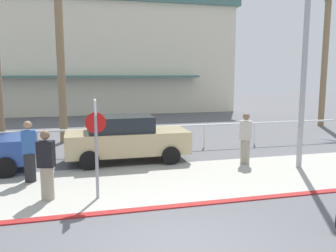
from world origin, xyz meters
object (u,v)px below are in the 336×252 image
at_px(stop_sign_bike_lane, 96,135).
at_px(pedestrian_2, 29,154).
at_px(pedestrian_0, 245,140).
at_px(streetlight_curb, 310,40).
at_px(car_tan_2, 126,138).
at_px(palm_tree_3, 327,29).
at_px(pedestrian_1, 47,168).

bearing_deg(stop_sign_bike_lane, pedestrian_2, 133.82).
xyz_separation_m(pedestrian_0, pedestrian_2, (-7.15, -0.32, 0.00)).
bearing_deg(streetlight_curb, car_tan_2, 155.20).
bearing_deg(palm_tree_3, stop_sign_bike_lane, -145.84).
xyz_separation_m(stop_sign_bike_lane, pedestrian_0, (5.30, 2.25, -0.82)).
height_order(palm_tree_3, pedestrian_0, palm_tree_3).
relative_size(streetlight_curb, car_tan_2, 1.70).
bearing_deg(car_tan_2, pedestrian_1, -125.33).
distance_m(car_tan_2, pedestrian_2, 3.58).
relative_size(pedestrian_0, pedestrian_2, 1.00).
height_order(car_tan_2, pedestrian_2, pedestrian_2).
bearing_deg(palm_tree_3, pedestrian_2, -154.36).
xyz_separation_m(streetlight_curb, palm_tree_3, (7.32, 8.51, 1.60)).
xyz_separation_m(stop_sign_bike_lane, pedestrian_2, (-1.85, 1.93, -0.82)).
relative_size(palm_tree_3, car_tan_2, 1.87).
bearing_deg(pedestrian_2, streetlight_curb, -5.30).
relative_size(streetlight_curb, pedestrian_0, 4.10).
relative_size(pedestrian_1, pedestrian_2, 0.98).
height_order(car_tan_2, pedestrian_1, pedestrian_1).
bearing_deg(streetlight_curb, palm_tree_3, 49.30).
bearing_deg(pedestrian_2, car_tan_2, 30.06).
bearing_deg(streetlight_curb, pedestrian_1, -173.67).
bearing_deg(pedestrian_1, palm_tree_3, 31.38).
distance_m(palm_tree_3, pedestrian_1, 18.76).
relative_size(car_tan_2, pedestrian_0, 2.40).
distance_m(pedestrian_1, pedestrian_2, 1.82).
relative_size(car_tan_2, pedestrian_1, 2.43).
xyz_separation_m(pedestrian_0, pedestrian_1, (-6.53, -2.03, -0.01)).
distance_m(stop_sign_bike_lane, pedestrian_0, 5.81).
relative_size(stop_sign_bike_lane, pedestrian_0, 1.40).
relative_size(palm_tree_3, pedestrian_1, 4.56).
bearing_deg(pedestrian_0, pedestrian_2, -177.40).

